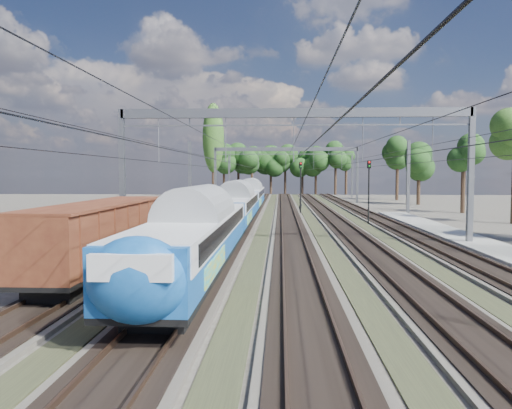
{
  "coord_description": "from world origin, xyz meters",
  "views": [
    {
      "loc": [
        -0.86,
        -3.08,
        4.7
      ],
      "look_at": [
        -2.38,
        27.81,
        2.8
      ],
      "focal_mm": 35.0,
      "sensor_mm": 36.0,
      "label": 1
    }
  ],
  "objects_px": {
    "freight_boxcar": "(102,233)",
    "signal_far": "(369,184)",
    "worker": "(300,205)",
    "signal_near": "(301,181)",
    "emu_train": "(236,202)"
  },
  "relations": [
    {
      "from": "freight_boxcar",
      "to": "signal_far",
      "type": "bearing_deg",
      "value": 56.82
    },
    {
      "from": "worker",
      "to": "signal_near",
      "type": "bearing_deg",
      "value": 157.97
    },
    {
      "from": "worker",
      "to": "signal_far",
      "type": "xyz_separation_m",
      "value": [
        5.83,
        -14.41,
        2.95
      ]
    },
    {
      "from": "signal_near",
      "to": "signal_far",
      "type": "height_order",
      "value": "signal_near"
    },
    {
      "from": "emu_train",
      "to": "freight_boxcar",
      "type": "height_order",
      "value": "emu_train"
    },
    {
      "from": "signal_near",
      "to": "signal_far",
      "type": "xyz_separation_m",
      "value": [
        5.95,
        -11.15,
        -0.08
      ]
    },
    {
      "from": "worker",
      "to": "signal_far",
      "type": "relative_size",
      "value": 0.28
    },
    {
      "from": "emu_train",
      "to": "freight_boxcar",
      "type": "distance_m",
      "value": 19.16
    },
    {
      "from": "freight_boxcar",
      "to": "signal_far",
      "type": "height_order",
      "value": "signal_far"
    },
    {
      "from": "signal_near",
      "to": "signal_far",
      "type": "distance_m",
      "value": 12.64
    },
    {
      "from": "signal_near",
      "to": "signal_far",
      "type": "relative_size",
      "value": 1.02
    },
    {
      "from": "worker",
      "to": "signal_near",
      "type": "xyz_separation_m",
      "value": [
        -0.12,
        -3.26,
        3.03
      ]
    },
    {
      "from": "emu_train",
      "to": "signal_far",
      "type": "relative_size",
      "value": 9.85
    },
    {
      "from": "freight_boxcar",
      "to": "signal_far",
      "type": "distance_m",
      "value": 30.12
    },
    {
      "from": "emu_train",
      "to": "signal_far",
      "type": "distance_m",
      "value": 13.7
    }
  ]
}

